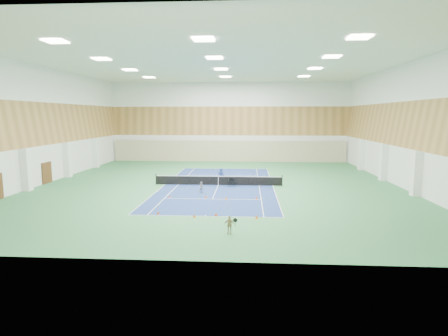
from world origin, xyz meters
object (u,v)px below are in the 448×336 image
object	(u,v)px
child_court	(202,187)
child_apron	(229,225)
coach	(221,176)
ball_cart	(231,182)
tennis_net	(218,180)

from	to	relation	value
child_court	child_apron	bearing A→B (deg)	-91.14
coach	ball_cart	world-z (taller)	coach
child_court	ball_cart	size ratio (longest dim) A/B	1.18
ball_cart	coach	bearing A→B (deg)	125.79
child_court	ball_cart	bearing A→B (deg)	36.36
child_apron	ball_cart	world-z (taller)	child_apron
coach	ball_cart	size ratio (longest dim) A/B	1.88
ball_cart	tennis_net	bearing A→B (deg)	149.05
tennis_net	coach	distance (m)	0.70
tennis_net	coach	bearing A→B (deg)	68.46
coach	ball_cart	distance (m)	1.68
tennis_net	coach	size ratio (longest dim) A/B	7.67
child_apron	child_court	bearing A→B (deg)	109.40
child_court	ball_cart	distance (m)	4.19
child_apron	ball_cart	size ratio (longest dim) A/B	1.23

